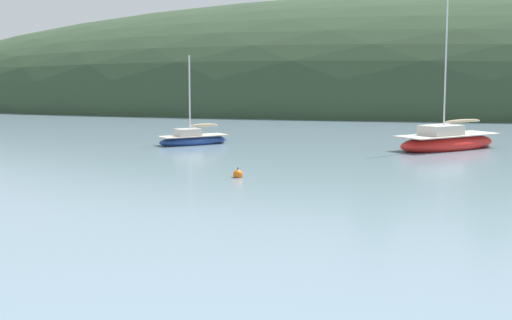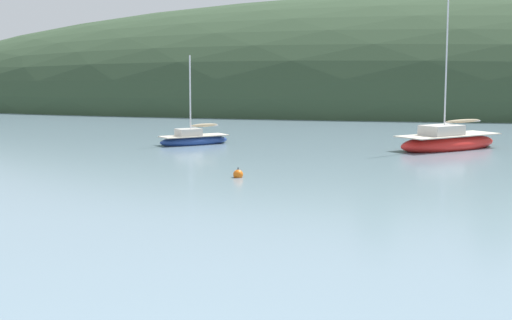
# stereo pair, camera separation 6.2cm
# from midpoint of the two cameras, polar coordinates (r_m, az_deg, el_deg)

# --- Properties ---
(sailboat_black_sloop) EXTENTS (4.49, 4.01, 5.57)m
(sailboat_black_sloop) POSITION_cam_midpoint_polar(r_m,az_deg,el_deg) (47.18, -4.60, 1.53)
(sailboat_black_sloop) COLOR navy
(sailboat_black_sloop) RESTS_ON ground
(sailboat_orange_cutter) EXTENTS (6.96, 6.38, 9.62)m
(sailboat_orange_cutter) POSITION_cam_midpoint_polar(r_m,az_deg,el_deg) (45.82, 14.03, 1.31)
(sailboat_orange_cutter) COLOR red
(sailboat_orange_cutter) RESTS_ON ground
(mooring_buoy_outer) EXTENTS (0.44, 0.44, 0.54)m
(mooring_buoy_outer) POSITION_cam_midpoint_polar(r_m,az_deg,el_deg) (33.81, -1.28, -1.09)
(mooring_buoy_outer) COLOR orange
(mooring_buoy_outer) RESTS_ON ground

